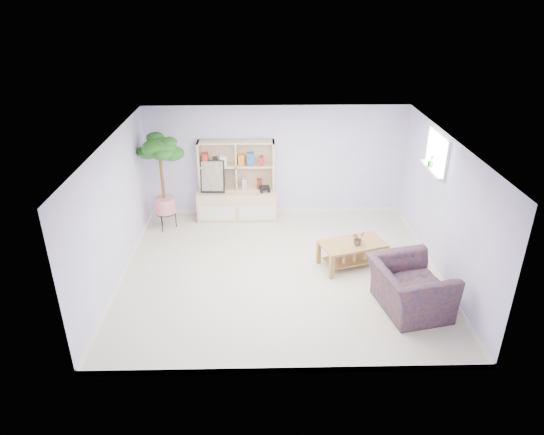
{
  "coord_description": "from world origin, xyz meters",
  "views": [
    {
      "loc": [
        -0.31,
        -7.33,
        4.59
      ],
      "look_at": [
        -0.14,
        0.11,
        1.02
      ],
      "focal_mm": 32.0,
      "sensor_mm": 36.0,
      "label": 1
    }
  ],
  "objects_px": {
    "storage_unit": "(237,181)",
    "floor_tree": "(163,183)",
    "coffee_table": "(352,254)",
    "armchair": "(410,284)"
  },
  "relations": [
    {
      "from": "floor_tree",
      "to": "coffee_table",
      "type": "bearing_deg",
      "value": -23.71
    },
    {
      "from": "storage_unit",
      "to": "coffee_table",
      "type": "bearing_deg",
      "value": -43.78
    },
    {
      "from": "coffee_table",
      "to": "armchair",
      "type": "xyz_separation_m",
      "value": [
        0.66,
        -1.31,
        0.21
      ]
    },
    {
      "from": "coffee_table",
      "to": "storage_unit",
      "type": "bearing_deg",
      "value": 118.52
    },
    {
      "from": "storage_unit",
      "to": "armchair",
      "type": "relative_size",
      "value": 1.43
    },
    {
      "from": "coffee_table",
      "to": "armchair",
      "type": "height_order",
      "value": "armchair"
    },
    {
      "from": "coffee_table",
      "to": "armchair",
      "type": "distance_m",
      "value": 1.48
    },
    {
      "from": "storage_unit",
      "to": "floor_tree",
      "type": "xyz_separation_m",
      "value": [
        -1.46,
        -0.47,
        0.15
      ]
    },
    {
      "from": "coffee_table",
      "to": "floor_tree",
      "type": "xyz_separation_m",
      "value": [
        -3.6,
        1.58,
        0.77
      ]
    },
    {
      "from": "storage_unit",
      "to": "floor_tree",
      "type": "distance_m",
      "value": 1.54
    }
  ]
}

